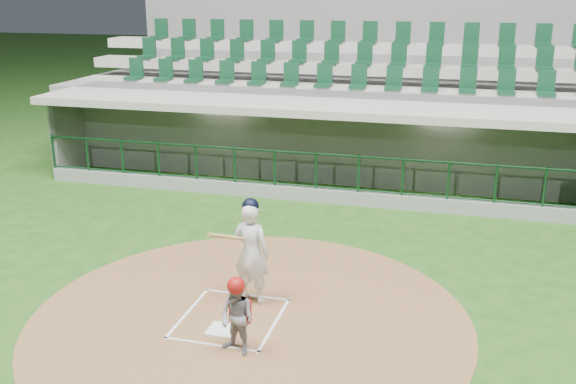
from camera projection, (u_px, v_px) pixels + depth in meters
The scene contains 8 objects.
ground at pixel (237, 310), 10.74m from camera, with size 120.00×120.00×0.00m, color #1E4814.
dirt_circle at pixel (250, 318), 10.48m from camera, with size 7.20×7.20×0.01m, color brown.
home_plate at pixel (222, 330), 10.09m from camera, with size 0.43×0.43×0.02m, color white.
batter_box_chalk at pixel (231, 318), 10.46m from camera, with size 1.55×1.80×0.01m.
dugout_structure at pixel (336, 148), 17.61m from camera, with size 16.40×3.70×3.00m.
seating_deck at pixel (351, 111), 20.34m from camera, with size 17.00×6.72×5.15m.
batter at pixel (251, 251), 10.77m from camera, with size 0.89×0.91×1.86m.
catcher at pixel (237, 316), 9.30m from camera, with size 0.67×0.59×1.21m.
Camera 1 is at (3.35, -9.07, 5.14)m, focal length 40.00 mm.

